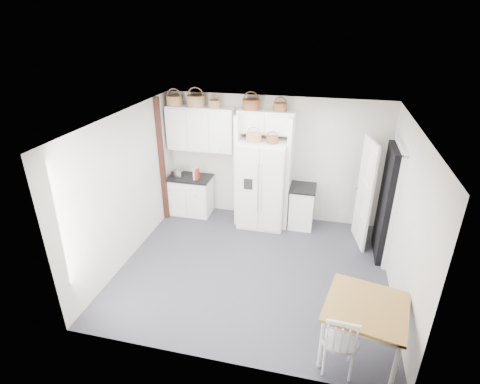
# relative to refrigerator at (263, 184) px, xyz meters

# --- Properties ---
(floor) EXTENTS (4.50, 4.50, 0.00)m
(floor) POSITION_rel_refrigerator_xyz_m (0.15, -1.60, -0.90)
(floor) COLOR #3A3944
(floor) RESTS_ON ground
(ceiling) EXTENTS (4.50, 4.50, 0.00)m
(ceiling) POSITION_rel_refrigerator_xyz_m (0.15, -1.60, 1.70)
(ceiling) COLOR white
(ceiling) RESTS_ON wall_back
(wall_back) EXTENTS (4.50, 0.00, 4.50)m
(wall_back) POSITION_rel_refrigerator_xyz_m (0.15, 0.40, 0.40)
(wall_back) COLOR beige
(wall_back) RESTS_ON floor
(wall_left) EXTENTS (0.00, 4.00, 4.00)m
(wall_left) POSITION_rel_refrigerator_xyz_m (-2.10, -1.60, 0.40)
(wall_left) COLOR beige
(wall_left) RESTS_ON floor
(wall_right) EXTENTS (0.00, 4.00, 4.00)m
(wall_right) POSITION_rel_refrigerator_xyz_m (2.40, -1.60, 0.40)
(wall_right) COLOR beige
(wall_right) RESTS_ON floor
(refrigerator) EXTENTS (0.93, 0.75, 1.81)m
(refrigerator) POSITION_rel_refrigerator_xyz_m (0.00, 0.00, 0.00)
(refrigerator) COLOR white
(refrigerator) RESTS_ON floor
(base_cab_left) EXTENTS (0.89, 0.56, 0.82)m
(base_cab_left) POSITION_rel_refrigerator_xyz_m (-1.61, 0.10, -0.49)
(base_cab_left) COLOR white
(base_cab_left) RESTS_ON floor
(base_cab_right) EXTENTS (0.48, 0.57, 0.84)m
(base_cab_right) POSITION_rel_refrigerator_xyz_m (0.81, 0.10, -0.48)
(base_cab_right) COLOR white
(base_cab_right) RESTS_ON floor
(dining_table) EXTENTS (1.13, 1.13, 0.80)m
(dining_table) POSITION_rel_refrigerator_xyz_m (1.85, -3.05, -0.51)
(dining_table) COLOR brown
(dining_table) RESTS_ON floor
(windsor_chair) EXTENTS (0.46, 0.43, 0.91)m
(windsor_chair) POSITION_rel_refrigerator_xyz_m (1.57, -3.35, -0.45)
(windsor_chair) COLOR white
(windsor_chair) RESTS_ON floor
(counter_left) EXTENTS (0.92, 0.60, 0.04)m
(counter_left) POSITION_rel_refrigerator_xyz_m (-1.61, 0.10, -0.06)
(counter_left) COLOR black
(counter_left) RESTS_ON base_cab_left
(counter_right) EXTENTS (0.51, 0.61, 0.04)m
(counter_right) POSITION_rel_refrigerator_xyz_m (0.81, 0.10, -0.05)
(counter_right) COLOR black
(counter_right) RESTS_ON base_cab_right
(toaster) EXTENTS (0.25, 0.16, 0.17)m
(toaster) POSITION_rel_refrigerator_xyz_m (-1.84, 0.00, 0.04)
(toaster) COLOR silver
(toaster) RESTS_ON counter_left
(cookbook_red) EXTENTS (0.04, 0.15, 0.22)m
(cookbook_red) POSITION_rel_refrigerator_xyz_m (-1.39, 0.02, 0.07)
(cookbook_red) COLOR #A22618
(cookbook_red) RESTS_ON counter_left
(cookbook_cream) EXTENTS (0.06, 0.17, 0.25)m
(cookbook_cream) POSITION_rel_refrigerator_xyz_m (-1.44, 0.02, 0.08)
(cookbook_cream) COLOR beige
(cookbook_cream) RESTS_ON counter_left
(basket_upper_a) EXTENTS (0.33, 0.33, 0.19)m
(basket_upper_a) POSITION_rel_refrigerator_xyz_m (-1.88, 0.23, 1.54)
(basket_upper_a) COLOR olive
(basket_upper_a) RESTS_ON upper_cabinet
(basket_upper_b) EXTENTS (0.37, 0.37, 0.22)m
(basket_upper_b) POSITION_rel_refrigerator_xyz_m (-1.43, 0.23, 1.55)
(basket_upper_b) COLOR olive
(basket_upper_b) RESTS_ON upper_cabinet
(basket_upper_c) EXTENTS (0.25, 0.25, 0.14)m
(basket_upper_c) POSITION_rel_refrigerator_xyz_m (-1.05, 0.23, 1.52)
(basket_upper_c) COLOR olive
(basket_upper_c) RESTS_ON upper_cabinet
(basket_bridge_a) EXTENTS (0.34, 0.34, 0.19)m
(basket_bridge_a) POSITION_rel_refrigerator_xyz_m (-0.31, 0.23, 1.54)
(basket_bridge_a) COLOR #602F13
(basket_bridge_a) RESTS_ON bridge_cabinet
(basket_bridge_b) EXTENTS (0.26, 0.26, 0.15)m
(basket_bridge_b) POSITION_rel_refrigerator_xyz_m (0.25, 0.23, 1.52)
(basket_bridge_b) COLOR #602F13
(basket_bridge_b) RESTS_ON bridge_cabinet
(basket_fridge_a) EXTENTS (0.30, 0.30, 0.16)m
(basket_fridge_a) POSITION_rel_refrigerator_xyz_m (-0.18, -0.10, 0.98)
(basket_fridge_a) COLOR olive
(basket_fridge_a) RESTS_ON refrigerator
(basket_fridge_b) EXTENTS (0.23, 0.23, 0.12)m
(basket_fridge_b) POSITION_rel_refrigerator_xyz_m (0.18, -0.10, 0.97)
(basket_fridge_b) COLOR #602F13
(basket_fridge_b) RESTS_ON refrigerator
(upper_cabinet) EXTENTS (1.40, 0.34, 0.90)m
(upper_cabinet) POSITION_rel_refrigerator_xyz_m (-1.35, 0.23, 1.00)
(upper_cabinet) COLOR white
(upper_cabinet) RESTS_ON wall_back
(bridge_cabinet) EXTENTS (1.12, 0.34, 0.45)m
(bridge_cabinet) POSITION_rel_refrigerator_xyz_m (-0.00, 0.23, 1.22)
(bridge_cabinet) COLOR white
(bridge_cabinet) RESTS_ON wall_back
(fridge_panel_left) EXTENTS (0.08, 0.60, 2.30)m
(fridge_panel_left) POSITION_rel_refrigerator_xyz_m (-0.51, 0.10, 0.25)
(fridge_panel_left) COLOR white
(fridge_panel_left) RESTS_ON floor
(fridge_panel_right) EXTENTS (0.08, 0.60, 2.30)m
(fridge_panel_right) POSITION_rel_refrigerator_xyz_m (0.51, 0.10, 0.25)
(fridge_panel_right) COLOR white
(fridge_panel_right) RESTS_ON floor
(trim_post) EXTENTS (0.09, 0.09, 2.60)m
(trim_post) POSITION_rel_refrigerator_xyz_m (-2.05, -0.25, 0.40)
(trim_post) COLOR #36140D
(trim_post) RESTS_ON floor
(doorway_void) EXTENTS (0.18, 0.85, 2.05)m
(doorway_void) POSITION_rel_refrigerator_xyz_m (2.31, -0.60, 0.12)
(doorway_void) COLOR black
(doorway_void) RESTS_ON floor
(door_slab) EXTENTS (0.21, 0.79, 2.05)m
(door_slab) POSITION_rel_refrigerator_xyz_m (1.95, -0.27, 0.12)
(door_slab) COLOR white
(door_slab) RESTS_ON floor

